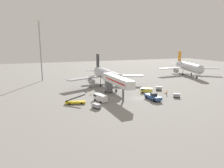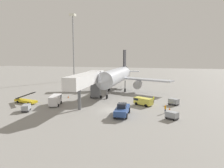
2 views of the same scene
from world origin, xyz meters
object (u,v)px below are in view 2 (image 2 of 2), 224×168
(baggage_cart_near_right, at_px, (174,102))
(ground_crew_worker_midground, at_px, (165,109))
(apron_light_mast, at_px, (73,36))
(safety_cone_alpha, at_px, (68,97))
(airplane_at_gate, at_px, (117,76))
(baggage_cart_mid_left, at_px, (26,108))
(jet_bridge, at_px, (88,80))
(safety_cone_bravo, at_px, (170,109))
(service_van_rear_left, at_px, (143,101))
(service_van_rear_right, at_px, (55,100))
(baggage_cart_mid_right, at_px, (172,115))
(ground_crew_worker_foreground, at_px, (154,99))
(pushback_tug, at_px, (122,110))
(belt_loader_truck, at_px, (26,100))

(baggage_cart_near_right, height_order, ground_crew_worker_midground, ground_crew_worker_midground)
(apron_light_mast, bearing_deg, safety_cone_alpha, -68.27)
(airplane_at_gate, distance_m, baggage_cart_mid_left, 31.69)
(jet_bridge, xyz_separation_m, safety_cone_bravo, (19.46, -2.10, -5.45))
(baggage_cart_mid_left, distance_m, apron_light_mast, 58.90)
(safety_cone_alpha, bearing_deg, service_van_rear_left, -10.37)
(service_van_rear_right, relative_size, apron_light_mast, 0.20)
(safety_cone_alpha, bearing_deg, apron_light_mast, 111.73)
(ground_crew_worker_midground, relative_size, apron_light_mast, 0.06)
(baggage_cart_mid_right, bearing_deg, airplane_at_gate, 122.24)
(baggage_cart_mid_left, relative_size, ground_crew_worker_foreground, 1.73)
(pushback_tug, bearing_deg, service_van_rear_right, 164.27)
(ground_crew_worker_midground, height_order, safety_cone_alpha, ground_crew_worker_midground)
(safety_cone_bravo, bearing_deg, ground_crew_worker_midground, -111.87)
(service_van_rear_right, bearing_deg, safety_cone_alpha, 95.92)
(jet_bridge, distance_m, safety_cone_alpha, 11.07)
(pushback_tug, height_order, service_van_rear_left, pushback_tug)
(baggage_cart_mid_left, height_order, safety_cone_alpha, baggage_cart_mid_left)
(baggage_cart_mid_left, relative_size, ground_crew_worker_midground, 1.69)
(belt_loader_truck, bearing_deg, baggage_cart_mid_left, -53.93)
(safety_cone_alpha, bearing_deg, ground_crew_worker_foreground, -1.81)
(baggage_cart_mid_left, distance_m, ground_crew_worker_midground, 29.41)
(baggage_cart_mid_right, bearing_deg, pushback_tug, 178.82)
(apron_light_mast, bearing_deg, service_van_rear_left, -49.23)
(belt_loader_truck, xyz_separation_m, baggage_cart_near_right, (35.59, 7.01, 0.10))
(airplane_at_gate, xyz_separation_m, safety_cone_alpha, (-10.82, -12.96, -4.78))
(pushback_tug, relative_size, apron_light_mast, 0.24)
(airplane_at_gate, xyz_separation_m, service_van_rear_left, (10.37, -16.84, -4.04))
(baggage_cart_mid_right, bearing_deg, baggage_cart_mid_left, -176.86)
(baggage_cart_near_right, bearing_deg, belt_loader_truck, -168.86)
(baggage_cart_mid_left, xyz_separation_m, ground_crew_worker_foreground, (25.87, 14.80, 0.14))
(ground_crew_worker_foreground, bearing_deg, service_van_rear_right, -160.32)
(ground_crew_worker_foreground, bearing_deg, baggage_cart_mid_right, -72.11)
(ground_crew_worker_midground, bearing_deg, baggage_cart_mid_right, -72.72)
(baggage_cart_near_right, xyz_separation_m, ground_crew_worker_foreground, (-4.81, 1.05, 0.07))
(service_van_rear_left, relative_size, safety_cone_bravo, 6.42)
(baggage_cart_near_right, distance_m, ground_crew_worker_midground, 8.19)
(pushback_tug, xyz_separation_m, service_van_rear_left, (3.01, 9.82, -0.12))
(airplane_at_gate, bearing_deg, safety_cone_alpha, -129.87)
(ground_crew_worker_midground, xyz_separation_m, safety_cone_alpha, (-26.47, 9.77, -0.65))
(belt_loader_truck, bearing_deg, safety_cone_bravo, 2.07)
(ground_crew_worker_midground, bearing_deg, safety_cone_bravo, 68.13)
(airplane_at_gate, distance_m, jet_bridge, 18.65)
(pushback_tug, bearing_deg, baggage_cart_near_right, 49.58)
(ground_crew_worker_foreground, height_order, apron_light_mast, apron_light_mast)
(safety_cone_alpha, bearing_deg, baggage_cart_mid_left, -98.64)
(safety_cone_bravo, relative_size, apron_light_mast, 0.03)
(service_van_rear_left, distance_m, safety_cone_alpha, 21.55)
(pushback_tug, height_order, apron_light_mast, apron_light_mast)
(ground_crew_worker_foreground, bearing_deg, baggage_cart_mid_left, -150.24)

